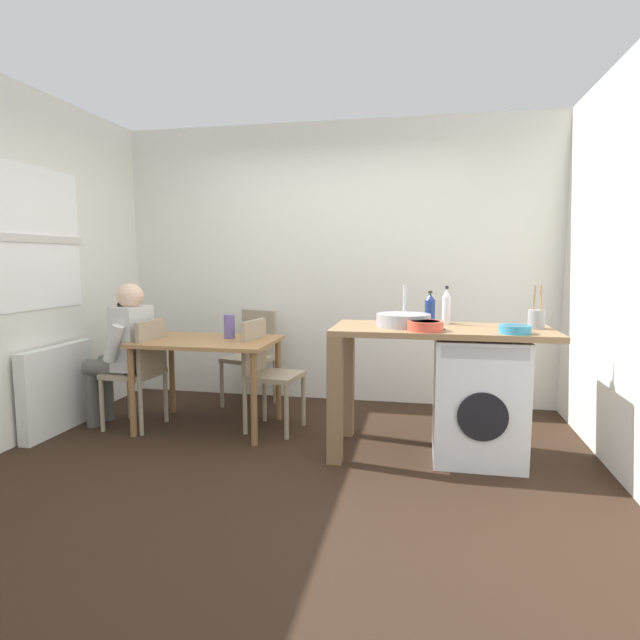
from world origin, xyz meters
The scene contains 20 objects.
ground_plane centered at (0.00, 0.00, 0.00)m, with size 5.46×5.46×0.00m, color black.
wall_back centered at (0.00, 1.75, 1.35)m, with size 4.60×0.10×2.70m, color silver.
wall_window_side centered at (-2.15, 0.00, 1.35)m, with size 0.12×3.80×2.70m.
radiator centered at (-2.02, 0.30, 0.35)m, with size 0.10×0.80×0.70m, color white.
dining_table centered at (-0.86, 0.62, 0.64)m, with size 1.10×0.76×0.74m.
chair_person_seat centered at (-1.40, 0.52, 0.51)m, with size 0.43×0.43×0.90m.
chair_opposite centered at (-0.38, 0.68, 0.51)m, with size 0.45×0.45×0.90m.
chair_spare_by_wall centered at (-0.73, 1.39, 0.51)m, with size 0.50×0.50×0.90m.
seated_person centered at (-1.56, 0.53, 0.67)m, with size 0.51×0.52×1.20m.
kitchen_counter centered at (0.78, 0.37, 0.76)m, with size 1.50×0.68×0.92m.
washing_machine centered at (1.26, 0.36, 0.43)m, with size 0.60×0.61×0.86m.
sink_basin centered at (0.73, 0.37, 0.97)m, with size 0.38×0.38×0.09m, color #9EA0A5.
tap centered at (0.73, 0.55, 1.06)m, with size 0.02×0.02×0.28m, color #B2B2B7.
bottle_tall_green centered at (0.92, 0.63, 1.03)m, with size 0.08×0.08×0.24m.
bottle_squat_brown centered at (1.03, 0.55, 1.05)m, with size 0.06×0.06×0.28m.
mixing_bowl centered at (0.88, 0.17, 0.96)m, with size 0.24×0.24×0.07m.
utensil_crock centered at (1.62, 0.42, 0.99)m, with size 0.11×0.11×0.30m.
colander centered at (1.44, 0.15, 0.95)m, with size 0.20×0.20×0.06m.
vase centered at (-0.71, 0.72, 0.84)m, with size 0.09×0.09×0.20m, color slate.
scissors centered at (0.94, 0.27, 0.92)m, with size 0.15×0.06×0.01m.
Camera 1 is at (0.87, -3.30, 1.39)m, focal length 29.10 mm.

